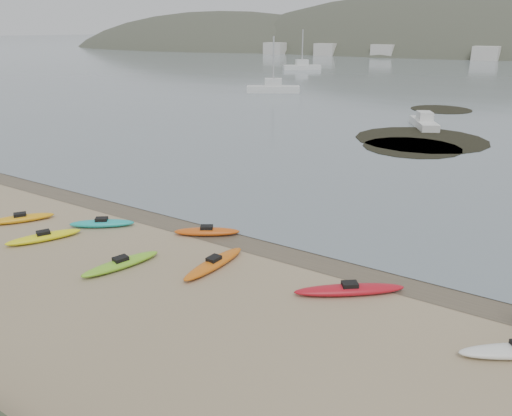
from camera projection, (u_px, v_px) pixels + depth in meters
The scene contains 5 objects.
ground at pixel (256, 239), 22.39m from camera, with size 600.00×600.00×0.00m, color tan.
wet_sand at pixel (252, 242), 22.15m from camera, with size 60.00×60.00×0.00m, color brown.
kayaks at pixel (186, 256), 20.32m from camera, with size 24.70×7.26×0.34m.
kelp_mats at pixel (424, 133), 44.78m from camera, with size 11.54×28.58×0.04m.
moored_boats at pixel (506, 82), 82.62m from camera, with size 101.22×77.35×1.18m.
Camera 1 is at (11.14, -17.30, 8.95)m, focal length 35.00 mm.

